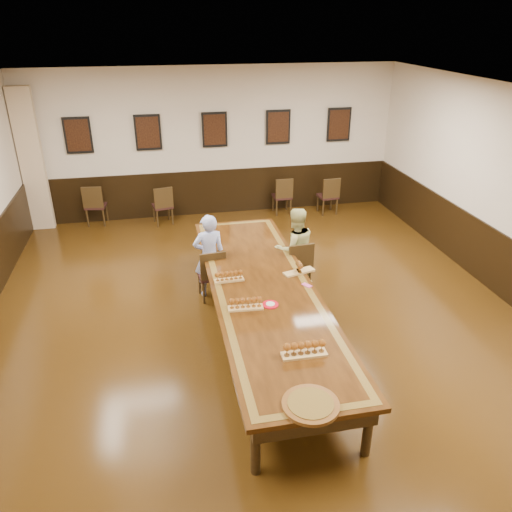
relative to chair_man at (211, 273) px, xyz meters
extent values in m
cube|color=black|center=(0.58, -1.19, -0.44)|extent=(8.00, 10.00, 0.02)
cube|color=white|center=(0.58, -1.19, 2.78)|extent=(8.00, 10.00, 0.02)
cube|color=beige|center=(0.58, 3.82, 1.17)|extent=(8.00, 0.02, 3.20)
imported|color=#556ED5|center=(-0.01, 0.09, 0.26)|extent=(0.54, 0.38, 1.38)
imported|color=#C9C97D|center=(1.38, 0.06, 0.26)|extent=(0.74, 0.61, 1.39)
cube|color=#D2468F|center=(1.18, -1.24, 0.32)|extent=(0.14, 0.16, 0.01)
cube|color=tan|center=(-3.17, 3.63, 1.02)|extent=(0.45, 0.18, 2.90)
cube|color=black|center=(0.58, 3.79, 0.07)|extent=(7.98, 0.04, 1.00)
cube|color=black|center=(0.58, -1.19, 0.29)|extent=(1.40, 5.00, 0.06)
cube|color=olive|center=(0.58, -1.19, 0.32)|extent=(1.28, 4.88, 0.00)
cube|color=black|center=(0.58, -1.19, 0.32)|extent=(1.10, 4.70, 0.00)
cube|color=black|center=(0.58, -1.19, 0.14)|extent=(1.25, 4.85, 0.18)
cylinder|color=black|center=(0.00, -3.51, -0.09)|extent=(0.10, 0.10, 0.69)
cylinder|color=black|center=(1.16, -3.51, -0.09)|extent=(0.10, 0.10, 0.69)
cylinder|color=black|center=(0.00, 1.13, -0.09)|extent=(0.10, 0.10, 0.69)
cylinder|color=black|center=(1.16, 1.13, -0.09)|extent=(0.10, 0.10, 0.69)
cube|color=black|center=(-2.22, 3.75, 1.47)|extent=(0.54, 0.03, 0.74)
cube|color=black|center=(-2.22, 3.74, 1.47)|extent=(0.46, 0.01, 0.64)
cube|color=black|center=(-0.82, 3.75, 1.47)|extent=(0.54, 0.03, 0.74)
cube|color=black|center=(-0.82, 3.74, 1.47)|extent=(0.46, 0.01, 0.64)
cube|color=black|center=(0.58, 3.75, 1.47)|extent=(0.54, 0.03, 0.74)
cube|color=black|center=(0.58, 3.74, 1.47)|extent=(0.46, 0.01, 0.64)
cube|color=black|center=(1.98, 3.75, 1.47)|extent=(0.54, 0.03, 0.74)
cube|color=black|center=(1.98, 3.74, 1.47)|extent=(0.46, 0.01, 0.64)
cube|color=black|center=(3.38, 3.75, 1.47)|extent=(0.54, 0.03, 0.74)
cube|color=black|center=(3.38, 3.74, 1.47)|extent=(0.46, 0.01, 0.64)
cube|color=#AD8648|center=(0.16, -0.89, 0.33)|extent=(0.42, 0.14, 0.03)
cube|color=#AD8648|center=(1.18, -0.85, 0.33)|extent=(0.49, 0.27, 0.03)
cube|color=#AD8648|center=(0.25, -1.66, 0.33)|extent=(0.45, 0.16, 0.03)
cube|color=#AD8648|center=(0.70, -2.74, 0.33)|extent=(0.50, 0.16, 0.03)
cylinder|color=red|center=(0.58, -1.64, 0.33)|extent=(0.21, 0.21, 0.02)
cylinder|color=silver|center=(0.58, -1.64, 0.34)|extent=(0.11, 0.11, 0.01)
cylinder|color=#573011|center=(0.54, -3.50, 0.34)|extent=(0.61, 0.61, 0.04)
cylinder|color=olive|center=(0.54, -3.50, 0.36)|extent=(0.49, 0.49, 0.01)
camera|label=1|loc=(-0.70, -6.97, 3.67)|focal=35.00mm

